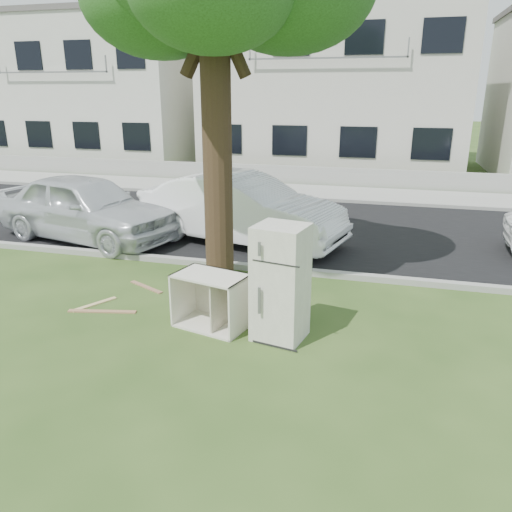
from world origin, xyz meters
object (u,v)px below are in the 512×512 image
(car_center, at_px, (241,209))
(cabinet, at_px, (211,301))
(car_left, at_px, (86,207))
(fridge, at_px, (280,283))

(car_center, bearing_deg, cabinet, -155.20)
(car_center, distance_m, car_left, 3.83)
(fridge, height_order, car_center, fridge)
(car_center, bearing_deg, car_left, 115.47)
(cabinet, distance_m, car_left, 5.97)
(fridge, height_order, cabinet, fridge)
(cabinet, xyz_separation_m, car_left, (-4.61, 3.77, 0.38))
(car_left, bearing_deg, car_center, -65.34)
(fridge, distance_m, car_center, 5.02)
(cabinet, relative_size, car_center, 0.22)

